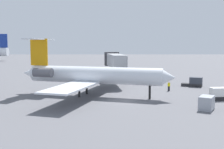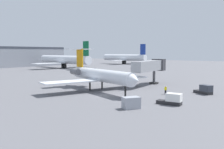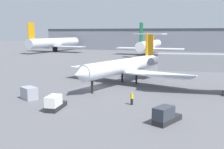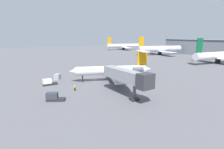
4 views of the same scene
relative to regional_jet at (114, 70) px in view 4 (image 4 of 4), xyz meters
name	(u,v)px [view 4 (image 4 of 4)]	position (x,y,z in m)	size (l,w,h in m)	color
ground_plane	(94,80)	(-4.19, -5.28, -3.54)	(400.00, 400.00, 0.10)	#5B5B60
regional_jet	(114,70)	(0.00, 0.00, 0.00)	(25.67, 25.82, 9.39)	silver
jet_bridge	(128,77)	(15.47, -4.24, 1.44)	(15.57, 4.75, 6.64)	gray
ground_crew_marshaller	(75,88)	(4.86, -13.98, -2.63)	(0.46, 0.47, 1.69)	black
baggage_tug_lead	(48,82)	(-3.68, -19.46, -2.65)	(1.89, 4.14, 1.90)	#262628
baggage_tug_trailing	(54,97)	(10.15, -20.07, -2.65)	(2.87, 4.23, 1.90)	#262628
cargo_container_uld	(57,77)	(-10.07, -15.88, -2.60)	(3.04, 2.69, 1.77)	#999EA8
parked_airliner_west_end	(123,46)	(-114.84, 70.01, 0.70)	(30.61, 36.05, 13.17)	silver
parked_airliner_west_mid	(160,49)	(-56.41, 68.50, 1.00)	(31.91, 37.74, 13.79)	silver
parked_airliner_centre	(218,56)	(-8.37, 65.26, 0.68)	(28.57, 33.93, 13.13)	white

